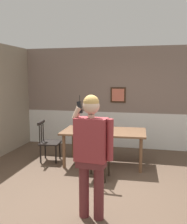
{
  "coord_description": "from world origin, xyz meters",
  "views": [
    {
      "loc": [
        0.95,
        -3.81,
        1.94
      ],
      "look_at": [
        0.03,
        0.08,
        1.39
      ],
      "focal_mm": 41.0,
      "sensor_mm": 36.0,
      "label": 1
    }
  ],
  "objects_px": {
    "chair_by_doorway": "(49,142)",
    "dining_table": "(104,134)",
    "chair_near_window": "(97,155)",
    "person_figure": "(92,148)"
  },
  "relations": [
    {
      "from": "dining_table",
      "to": "chair_by_doorway",
      "type": "relative_size",
      "value": 2.01
    },
    {
      "from": "dining_table",
      "to": "person_figure",
      "type": "distance_m",
      "value": 2.24
    },
    {
      "from": "chair_near_window",
      "to": "person_figure",
      "type": "height_order",
      "value": "person_figure"
    },
    {
      "from": "chair_near_window",
      "to": "person_figure",
      "type": "bearing_deg",
      "value": -79.56
    },
    {
      "from": "person_figure",
      "to": "dining_table",
      "type": "bearing_deg",
      "value": -78.24
    },
    {
      "from": "chair_by_doorway",
      "to": "dining_table",
      "type": "bearing_deg",
      "value": 86.28
    },
    {
      "from": "dining_table",
      "to": "chair_near_window",
      "type": "distance_m",
      "value": 0.9
    },
    {
      "from": "chair_near_window",
      "to": "dining_table",
      "type": "bearing_deg",
      "value": 93.89
    },
    {
      "from": "chair_by_doorway",
      "to": "person_figure",
      "type": "xyz_separation_m",
      "value": [
        1.55,
        -2.14,
        0.54
      ]
    },
    {
      "from": "dining_table",
      "to": "chair_near_window",
      "type": "height_order",
      "value": "chair_near_window"
    }
  ]
}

